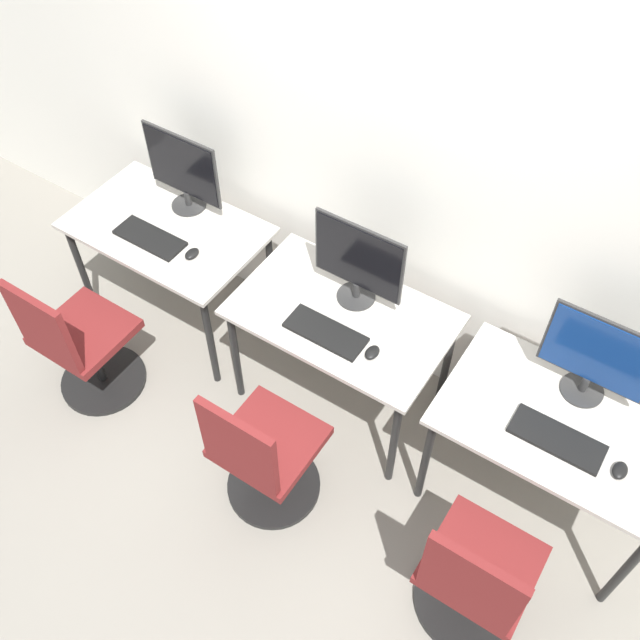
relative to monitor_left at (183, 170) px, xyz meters
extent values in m
plane|color=gray|center=(1.14, -0.53, -0.98)|extent=(20.00, 20.00, 0.00)
cube|color=silver|center=(1.14, 0.25, 0.42)|extent=(12.00, 0.05, 2.80)
cube|color=#BCB7AD|center=(0.00, -0.20, -0.26)|extent=(1.06, 0.66, 0.02)
cylinder|color=black|center=(-0.48, -0.48, -0.62)|extent=(0.04, 0.04, 0.71)
cylinder|color=black|center=(0.48, -0.48, -0.62)|extent=(0.04, 0.04, 0.71)
cylinder|color=black|center=(-0.48, 0.08, -0.62)|extent=(0.04, 0.04, 0.71)
cylinder|color=black|center=(0.48, 0.08, -0.62)|extent=(0.04, 0.04, 0.71)
cylinder|color=#2D2D2D|center=(0.00, 0.00, -0.24)|extent=(0.19, 0.19, 0.01)
cylinder|color=#2D2D2D|center=(0.00, 0.00, -0.19)|extent=(0.04, 0.04, 0.09)
cube|color=#2D2D2D|center=(0.00, 0.00, 0.03)|extent=(0.48, 0.01, 0.38)
cube|color=black|center=(0.00, -0.01, 0.03)|extent=(0.45, 0.01, 0.36)
cube|color=black|center=(0.00, -0.32, -0.24)|extent=(0.40, 0.16, 0.02)
ellipsoid|color=black|center=(0.27, -0.30, -0.23)|extent=(0.06, 0.09, 0.03)
cylinder|color=black|center=(-0.05, -0.85, -0.96)|extent=(0.48, 0.48, 0.03)
cylinder|color=black|center=(-0.05, -0.85, -0.75)|extent=(0.04, 0.04, 0.40)
cube|color=maroon|center=(-0.05, -0.85, -0.52)|extent=(0.44, 0.44, 0.05)
cube|color=maroon|center=(-0.05, -1.06, -0.28)|extent=(0.40, 0.04, 0.44)
cube|color=#BCB7AD|center=(1.14, -0.20, -0.26)|extent=(1.06, 0.66, 0.02)
cylinder|color=black|center=(0.65, -0.48, -0.62)|extent=(0.04, 0.04, 0.71)
cylinder|color=black|center=(1.62, -0.48, -0.62)|extent=(0.04, 0.04, 0.71)
cylinder|color=black|center=(0.65, 0.08, -0.62)|extent=(0.04, 0.04, 0.71)
cylinder|color=black|center=(1.62, 0.08, -0.62)|extent=(0.04, 0.04, 0.71)
cylinder|color=#2D2D2D|center=(1.14, -0.07, -0.24)|extent=(0.19, 0.19, 0.01)
cylinder|color=#2D2D2D|center=(1.14, -0.07, -0.19)|extent=(0.04, 0.04, 0.09)
cube|color=#2D2D2D|center=(1.14, -0.07, 0.03)|extent=(0.48, 0.01, 0.38)
cube|color=black|center=(1.14, -0.08, 0.03)|extent=(0.45, 0.01, 0.36)
cube|color=black|center=(1.14, -0.35, -0.24)|extent=(0.40, 0.16, 0.02)
ellipsoid|color=black|center=(1.39, -0.34, -0.23)|extent=(0.06, 0.09, 0.03)
cylinder|color=black|center=(1.15, -0.86, -0.96)|extent=(0.48, 0.48, 0.03)
cylinder|color=black|center=(1.15, -0.86, -0.75)|extent=(0.04, 0.04, 0.40)
cube|color=maroon|center=(1.15, -0.86, -0.52)|extent=(0.44, 0.44, 0.05)
cube|color=maroon|center=(1.15, -1.06, -0.28)|extent=(0.40, 0.04, 0.44)
cube|color=#BCB7AD|center=(2.27, -0.20, -0.26)|extent=(1.06, 0.66, 0.02)
cylinder|color=black|center=(1.79, -0.48, -0.62)|extent=(0.04, 0.04, 0.71)
cylinder|color=black|center=(2.76, -0.48, -0.62)|extent=(0.04, 0.04, 0.71)
cylinder|color=black|center=(1.79, 0.08, -0.62)|extent=(0.04, 0.04, 0.71)
cylinder|color=#2D2D2D|center=(2.27, 0.00, -0.24)|extent=(0.19, 0.19, 0.01)
cylinder|color=#2D2D2D|center=(2.27, 0.00, -0.19)|extent=(0.04, 0.04, 0.09)
cube|color=#2D2D2D|center=(2.27, 0.01, 0.03)|extent=(0.48, 0.01, 0.38)
cube|color=navy|center=(2.27, 0.00, 0.03)|extent=(0.45, 0.01, 0.36)
cube|color=black|center=(2.27, -0.30, -0.24)|extent=(0.40, 0.16, 0.02)
ellipsoid|color=black|center=(2.54, -0.31, -0.23)|extent=(0.06, 0.09, 0.03)
cylinder|color=black|center=(2.23, -0.84, -0.96)|extent=(0.48, 0.48, 0.03)
cylinder|color=black|center=(2.23, -0.84, -0.75)|extent=(0.04, 0.04, 0.40)
cube|color=maroon|center=(2.23, -0.84, -0.52)|extent=(0.44, 0.44, 0.05)
cube|color=maroon|center=(2.23, -1.05, -0.28)|extent=(0.40, 0.04, 0.44)
camera|label=1|loc=(2.28, -2.14, 2.41)|focal=40.00mm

